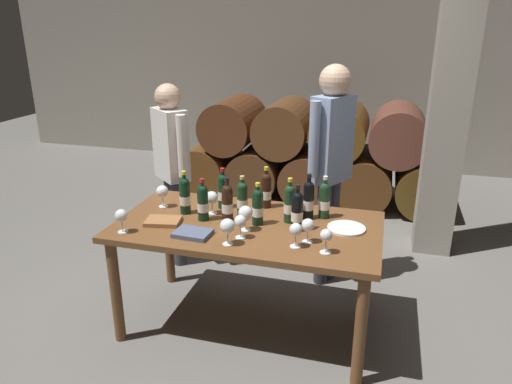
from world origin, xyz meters
TOP-DOWN VIEW (x-y plane):
  - ground_plane at (0.00, 0.00)m, footprint 14.00×14.00m
  - cellar_back_wall at (0.00, 4.20)m, footprint 10.00×0.24m
  - barrel_stack at (0.00, 2.60)m, footprint 3.12×0.90m
  - stone_pillar at (1.30, 1.60)m, footprint 0.32×0.32m
  - dining_table at (0.00, 0.00)m, footprint 1.70×0.90m
  - wine_bottle_0 at (-0.14, 0.01)m, footprint 0.07×0.07m
  - wine_bottle_1 at (0.46, 0.24)m, footprint 0.07×0.07m
  - wine_bottle_2 at (0.04, 0.32)m, footprint 0.07×0.07m
  - wine_bottle_3 at (-0.30, -0.01)m, footprint 0.07×0.07m
  - wine_bottle_4 at (-0.46, 0.06)m, footprint 0.07×0.07m
  - wine_bottle_5 at (0.25, 0.11)m, footprint 0.07×0.07m
  - wine_bottle_6 at (0.32, -0.01)m, footprint 0.07×0.07m
  - wine_bottle_7 at (0.36, 0.20)m, footprint 0.07×0.07m
  - wine_bottle_8 at (-0.25, 0.23)m, footprint 0.07×0.07m
  - wine_bottle_9 at (-0.07, 0.13)m, footprint 0.07×0.07m
  - wine_bottle_10 at (0.06, 0.02)m, footprint 0.07×0.07m
  - wine_glass_0 at (-0.71, -0.33)m, footprint 0.08×0.08m
  - wine_glass_1 at (0.42, -0.16)m, footprint 0.08×0.08m
  - wine_glass_2 at (0.54, -0.27)m, footprint 0.07×0.07m
  - wine_glass_3 at (0.02, -0.10)m, footprint 0.09×0.09m
  - wine_glass_4 at (-0.66, 0.13)m, footprint 0.09×0.09m
  - wine_glass_5 at (0.02, -0.21)m, footprint 0.07×0.07m
  - wine_glass_6 at (0.36, -0.24)m, footprint 0.07×0.07m
  - wine_glass_7 at (-0.03, -0.32)m, footprint 0.09×0.09m
  - wine_glass_8 at (-0.28, 0.10)m, footprint 0.09×0.09m
  - tasting_notebook at (-0.27, -0.26)m, footprint 0.23×0.17m
  - leather_ledger at (-0.53, -0.14)m, footprint 0.25×0.20m
  - serving_plate at (0.62, 0.09)m, footprint 0.24×0.24m
  - sommelier_presenting at (0.43, 0.75)m, footprint 0.32×0.44m
  - taster_seated_left at (-0.86, 0.72)m, footprint 0.40×0.35m

SIDE VIEW (x-z plane):
  - ground_plane at x=0.00m, z-range 0.00..0.00m
  - barrel_stack at x=0.00m, z-range -0.03..1.12m
  - dining_table at x=0.00m, z-range 0.29..1.05m
  - serving_plate at x=0.62m, z-range 0.76..0.77m
  - tasting_notebook at x=-0.27m, z-range 0.76..0.79m
  - leather_ledger at x=-0.53m, z-range 0.76..0.79m
  - wine_glass_2 at x=0.54m, z-range 0.79..0.94m
  - wine_glass_5 at x=0.02m, z-range 0.79..0.94m
  - wine_glass_6 at x=0.36m, z-range 0.79..0.94m
  - wine_glass_1 at x=0.42m, z-range 0.79..0.94m
  - wine_glass_0 at x=-0.71m, z-range 0.79..0.94m
  - wine_glass_4 at x=-0.66m, z-range 0.79..0.95m
  - wine_glass_8 at x=-0.28m, z-range 0.79..0.95m
  - wine_glass_7 at x=-0.03m, z-range 0.79..0.95m
  - wine_glass_3 at x=0.02m, z-range 0.79..0.96m
  - wine_bottle_9 at x=-0.07m, z-range 0.74..1.02m
  - wine_bottle_10 at x=0.06m, z-range 0.74..1.02m
  - wine_bottle_3 at x=-0.30m, z-range 0.74..1.03m
  - wine_bottle_1 at x=0.46m, z-range 0.74..1.03m
  - wine_bottle_8 at x=-0.25m, z-range 0.74..1.03m
  - wine_bottle_2 at x=0.04m, z-range 0.74..1.04m
  - wine_bottle_5 at x=0.25m, z-range 0.74..1.04m
  - wine_bottle_4 at x=-0.46m, z-range 0.74..1.04m
  - wine_bottle_0 at x=-0.14m, z-range 0.74..1.04m
  - wine_bottle_6 at x=0.32m, z-range 0.74..1.04m
  - wine_bottle_7 at x=0.36m, z-range 0.74..1.05m
  - taster_seated_left at x=-0.86m, z-range 0.15..1.69m
  - sommelier_presenting at x=0.43m, z-range 0.19..1.90m
  - stone_pillar at x=1.30m, z-range 0.00..2.60m
  - cellar_back_wall at x=0.00m, z-range 0.00..2.80m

